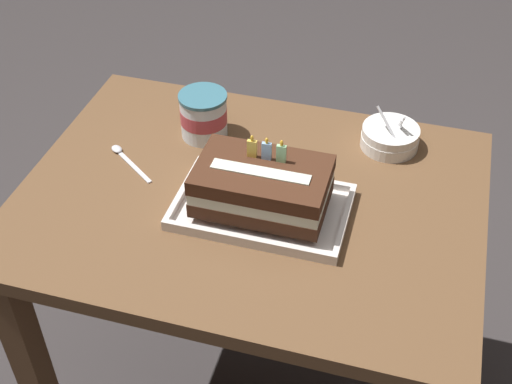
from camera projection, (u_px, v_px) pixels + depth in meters
dining_table at (251, 237)px, 1.55m from camera, size 0.98×0.74×0.76m
foil_tray at (262, 209)px, 1.43m from camera, size 0.36×0.22×0.02m
birthday_cake at (262, 186)px, 1.39m from camera, size 0.26×0.17×0.14m
bowl_stack at (390, 137)px, 1.58m from camera, size 0.13×0.13×0.10m
ice_cream_tub at (204, 115)px, 1.60m from camera, size 0.11×0.11×0.11m
serving_spoon_near_tray at (123, 156)px, 1.57m from camera, size 0.14×0.11×0.01m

